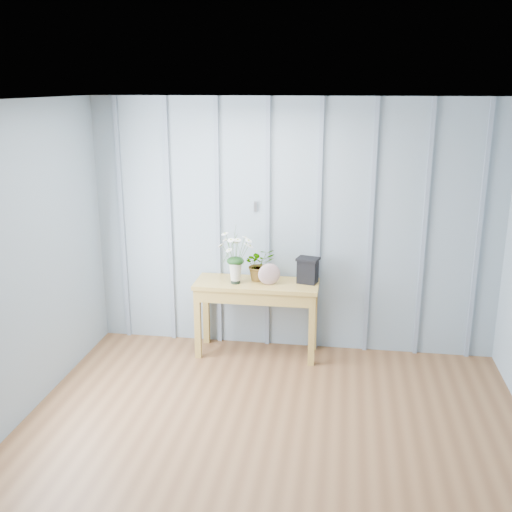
% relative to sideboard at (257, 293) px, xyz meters
% --- Properties ---
extents(ground, '(4.50, 4.50, 0.00)m').
position_rel_sideboard_xyz_m(ground, '(0.32, -1.99, -0.64)').
color(ground, brown).
rests_on(ground, ground).
extents(room_shell, '(4.00, 4.50, 2.50)m').
position_rel_sideboard_xyz_m(room_shell, '(0.32, -1.08, 1.35)').
color(room_shell, '#899BA8').
rests_on(room_shell, ground).
extents(sideboard, '(1.20, 0.45, 0.75)m').
position_rel_sideboard_xyz_m(sideboard, '(0.00, 0.00, 0.00)').
color(sideboard, '#A78439').
rests_on(sideboard, ground).
extents(daisy_vase, '(0.41, 0.31, 0.58)m').
position_rel_sideboard_xyz_m(daisy_vase, '(-0.20, -0.06, 0.48)').
color(daisy_vase, black).
rests_on(daisy_vase, sideboard).
extents(spider_plant, '(0.37, 0.36, 0.32)m').
position_rel_sideboard_xyz_m(spider_plant, '(0.01, 0.08, 0.28)').
color(spider_plant, black).
rests_on(spider_plant, sideboard).
extents(felt_disc_vessel, '(0.22, 0.11, 0.21)m').
position_rel_sideboard_xyz_m(felt_disc_vessel, '(0.13, -0.06, 0.22)').
color(felt_disc_vessel, '#7F4354').
rests_on(felt_disc_vessel, sideboard).
extents(carved_box, '(0.24, 0.20, 0.25)m').
position_rel_sideboard_xyz_m(carved_box, '(0.49, 0.06, 0.24)').
color(carved_box, black).
rests_on(carved_box, sideboard).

